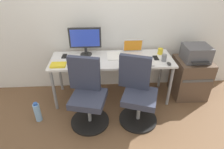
# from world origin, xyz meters

# --- Properties ---
(ground_plane) EXTENTS (5.28, 5.28, 0.00)m
(ground_plane) POSITION_xyz_m (0.00, 0.00, 0.00)
(ground_plane) COLOR brown
(back_wall) EXTENTS (4.40, 0.04, 2.60)m
(back_wall) POSITION_xyz_m (0.00, 0.39, 1.30)
(back_wall) COLOR white
(back_wall) RESTS_ON ground
(desk) EXTENTS (1.83, 0.61, 0.71)m
(desk) POSITION_xyz_m (0.00, 0.00, 0.65)
(desk) COLOR silver
(desk) RESTS_ON ground
(office_chair_left) EXTENTS (0.54, 0.54, 0.94)m
(office_chair_left) POSITION_xyz_m (-0.36, -0.51, 0.42)
(office_chair_left) COLOR black
(office_chair_left) RESTS_ON ground
(office_chair_right) EXTENTS (0.56, 0.56, 0.94)m
(office_chair_right) POSITION_xyz_m (0.32, -0.51, 0.42)
(office_chair_right) COLOR black
(office_chair_right) RESTS_ON ground
(side_cabinet) EXTENTS (0.52, 0.51, 0.64)m
(side_cabinet) POSITION_xyz_m (1.29, 0.01, 0.32)
(side_cabinet) COLOR brown
(side_cabinet) RESTS_ON ground
(printer) EXTENTS (0.38, 0.40, 0.24)m
(printer) POSITION_xyz_m (1.29, 0.01, 0.76)
(printer) COLOR #515156
(printer) RESTS_ON side_cabinet
(water_bottle_on_floor) EXTENTS (0.09, 0.09, 0.31)m
(water_bottle_on_floor) POSITION_xyz_m (-1.08, -0.49, 0.15)
(water_bottle_on_floor) COLOR #8CBFF2
(water_bottle_on_floor) RESTS_ON ground
(desktop_monitor) EXTENTS (0.48, 0.18, 0.43)m
(desktop_monitor) POSITION_xyz_m (-0.39, 0.16, 0.96)
(desktop_monitor) COLOR #262626
(desktop_monitor) RESTS_ON desk
(open_laptop) EXTENTS (0.31, 0.26, 0.23)m
(open_laptop) POSITION_xyz_m (0.34, 0.12, 0.76)
(open_laptop) COLOR silver
(open_laptop) RESTS_ON desk
(keyboard_by_monitor) EXTENTS (0.34, 0.12, 0.02)m
(keyboard_by_monitor) POSITION_xyz_m (-0.35, -0.12, 0.72)
(keyboard_by_monitor) COLOR #B7B7B7
(keyboard_by_monitor) RESTS_ON desk
(keyboard_by_laptop) EXTENTS (0.34, 0.12, 0.02)m
(keyboard_by_laptop) POSITION_xyz_m (0.32, -0.16, 0.72)
(keyboard_by_laptop) COLOR #515156
(keyboard_by_laptop) RESTS_ON desk
(mouse_by_monitor) EXTENTS (0.06, 0.10, 0.03)m
(mouse_by_monitor) POSITION_xyz_m (0.56, -0.24, 0.72)
(mouse_by_monitor) COLOR silver
(mouse_by_monitor) RESTS_ON desk
(mouse_by_laptop) EXTENTS (0.06, 0.10, 0.03)m
(mouse_by_laptop) POSITION_xyz_m (0.80, -0.24, 0.72)
(mouse_by_laptop) COLOR #2D2D2D
(mouse_by_laptop) RESTS_ON desk
(coffee_mug) EXTENTS (0.08, 0.08, 0.09)m
(coffee_mug) POSITION_xyz_m (0.77, 0.12, 0.75)
(coffee_mug) COLOR yellow
(coffee_mug) RESTS_ON desk
(pen_cup) EXTENTS (0.07, 0.07, 0.10)m
(pen_cup) POSITION_xyz_m (0.76, -0.12, 0.76)
(pen_cup) COLOR slate
(pen_cup) RESTS_ON desk
(phone_near_laptop) EXTENTS (0.07, 0.14, 0.01)m
(phone_near_laptop) POSITION_xyz_m (0.66, -0.02, 0.71)
(phone_near_laptop) COLOR black
(phone_near_laptop) RESTS_ON desk
(phone_near_monitor) EXTENTS (0.07, 0.14, 0.01)m
(phone_near_monitor) POSITION_xyz_m (-0.72, 0.12, 0.71)
(phone_near_monitor) COLOR black
(phone_near_monitor) RESTS_ON desk
(notebook) EXTENTS (0.21, 0.15, 0.03)m
(notebook) POSITION_xyz_m (-0.76, -0.17, 0.72)
(notebook) COLOR yellow
(notebook) RESTS_ON desk
(paper_pile) EXTENTS (0.21, 0.30, 0.01)m
(paper_pile) POSITION_xyz_m (0.04, 0.09, 0.71)
(paper_pile) COLOR white
(paper_pile) RESTS_ON desk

